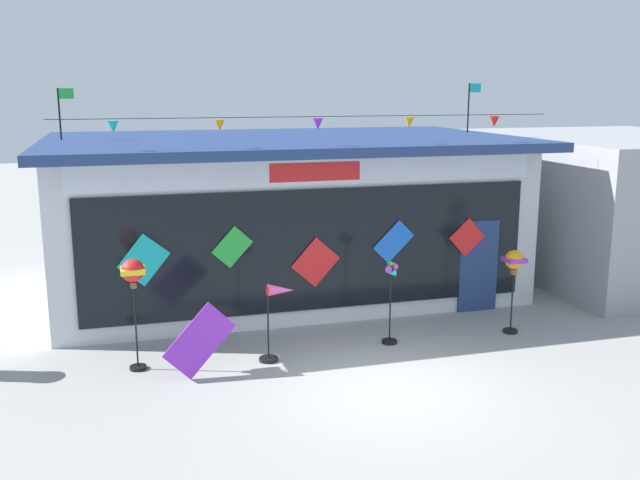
{
  "coord_description": "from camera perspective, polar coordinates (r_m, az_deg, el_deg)",
  "views": [
    {
      "loc": [
        -4.0,
        -10.19,
        4.78
      ],
      "look_at": [
        -0.33,
        2.65,
        1.93
      ],
      "focal_mm": 40.02,
      "sensor_mm": 36.0,
      "label": 1
    }
  ],
  "objects": [
    {
      "name": "display_kite_on_ground",
      "position": [
        12.22,
        -9.62,
        -7.95
      ],
      "size": [
        1.27,
        0.23,
        1.27
      ],
      "primitive_type": "cube",
      "rotation": [
        -0.17,
        0.79,
        0.0
      ],
      "color": "purple",
      "rests_on": "ground_plane"
    },
    {
      "name": "wind_spinner_left",
      "position": [
        12.68,
        -3.45,
        -5.36
      ],
      "size": [
        0.66,
        0.35,
        1.41
      ],
      "color": "black",
      "rests_on": "ground_plane"
    },
    {
      "name": "kite_shop_building",
      "position": [
        17.11,
        -3.08,
        2.2
      ],
      "size": [
        10.62,
        6.79,
        4.91
      ],
      "color": "silver",
      "rests_on": "ground_plane"
    },
    {
      "name": "neighbour_building",
      "position": [
        20.83,
        22.76,
        2.84
      ],
      "size": [
        6.42,
        7.74,
        3.57
      ],
      "primitive_type": "cube",
      "color": "#99999E",
      "rests_on": "ground_plane"
    },
    {
      "name": "wind_spinner_far_left",
      "position": [
        12.46,
        -14.72,
        -2.93
      ],
      "size": [
        0.4,
        0.4,
        1.97
      ],
      "color": "black",
      "rests_on": "ground_plane"
    },
    {
      "name": "wind_spinner_center_left",
      "position": [
        13.53,
        5.69,
        -4.37
      ],
      "size": [
        0.32,
        0.3,
        1.65
      ],
      "color": "black",
      "rests_on": "ground_plane"
    },
    {
      "name": "wind_spinner_center_right",
      "position": [
        14.47,
        15.26,
        -1.99
      ],
      "size": [
        0.38,
        0.38,
        1.69
      ],
      "color": "black",
      "rests_on": "ground_plane"
    },
    {
      "name": "ground_plane",
      "position": [
        11.94,
        5.14,
        -11.6
      ],
      "size": [
        80.0,
        80.0,
        0.0
      ],
      "primitive_type": "plane",
      "color": "#9E9B99"
    }
  ]
}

